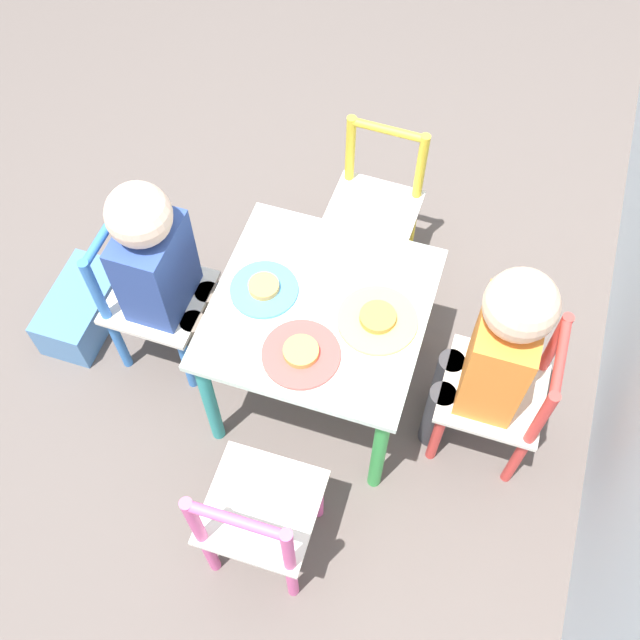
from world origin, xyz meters
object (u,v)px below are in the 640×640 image
object	(u,v)px
chair_blue	(153,296)
plate_front	(264,289)
child_back	(493,353)
chair_red	(502,396)
kids_table	(320,321)
chair_yellow	(374,211)
plate_right	(301,354)
storage_bin	(82,309)
chair_pink	(258,518)
child_front	(162,266)
plate_back	(377,319)

from	to	relation	value
chair_blue	plate_front	world-z (taller)	chair_blue
plate_front	child_back	bearing A→B (deg)	89.91
child_back	chair_red	bearing A→B (deg)	90.00
kids_table	chair_yellow	xyz separation A→B (m)	(-0.49, 0.01, -0.12)
plate_right	storage_bin	world-z (taller)	plate_right
chair_yellow	plate_front	size ratio (longest dim) A/B	3.02
chair_pink	plate_front	distance (m)	0.55
kids_table	child_front	distance (m)	0.43
child_front	child_back	xyz separation A→B (m)	(0.01, 0.85, 0.02)
kids_table	chair_yellow	distance (m)	0.50
chair_red	chair_yellow	distance (m)	0.68
chair_pink	plate_back	xyz separation A→B (m)	(-0.49, 0.14, 0.20)
chair_pink	child_back	size ratio (longest dim) A/B	0.69
chair_yellow	plate_back	xyz separation A→B (m)	(0.49, 0.13, 0.20)
kids_table	child_back	xyz separation A→B (m)	(0.00, 0.43, 0.07)
plate_front	storage_bin	size ratio (longest dim) A/B	0.55
plate_front	plate_back	distance (m)	0.29
plate_front	chair_blue	bearing A→B (deg)	-90.83
child_back	plate_front	world-z (taller)	child_back
chair_yellow	plate_right	xyz separation A→B (m)	(0.63, -0.01, 0.20)
kids_table	plate_right	world-z (taller)	plate_right
kids_table	chair_blue	size ratio (longest dim) A/B	1.02
chair_pink	plate_right	distance (m)	0.40
chair_red	plate_front	bearing A→B (deg)	-89.97
child_front	kids_table	bearing A→B (deg)	-90.00
kids_table	chair_blue	bearing A→B (deg)	-90.58
chair_blue	chair_pink	distance (m)	0.70
chair_blue	plate_back	size ratio (longest dim) A/B	2.61
chair_pink	child_back	xyz separation A→B (m)	(-0.49, 0.42, 0.19)
child_front	chair_blue	bearing A→B (deg)	90.00
kids_table	plate_front	size ratio (longest dim) A/B	3.09
kids_table	child_back	distance (m)	0.43
chair_pink	storage_bin	distance (m)	0.92
plate_front	plate_back	world-z (taller)	same
plate_right	child_front	bearing A→B (deg)	-109.30
child_front	child_back	bearing A→B (deg)	-89.77
child_front	plate_front	distance (m)	0.28
chair_blue	kids_table	bearing A→B (deg)	-90.00
chair_pink	storage_bin	size ratio (longest dim) A/B	1.66
kids_table	plate_back	world-z (taller)	plate_back
chair_red	chair_yellow	size ratio (longest dim) A/B	1.00
chair_blue	chair_yellow	world-z (taller)	same
chair_red	plate_front	xyz separation A→B (m)	(-0.00, -0.63, 0.20)
chair_blue	child_front	distance (m)	0.18
chair_blue	plate_front	size ratio (longest dim) A/B	3.02
plate_back	chair_yellow	bearing A→B (deg)	-164.78
chair_red	child_back	xyz separation A→B (m)	(-0.00, -0.06, 0.19)
plate_front	child_front	bearing A→B (deg)	-90.88
child_front	plate_front	bearing A→B (deg)	-90.30
chair_red	plate_back	world-z (taller)	chair_red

